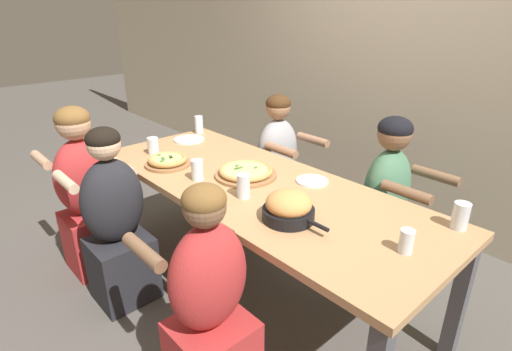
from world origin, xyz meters
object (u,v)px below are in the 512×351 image
object	(u,v)px
diner_far_midright	(384,211)
drinking_glass_b	(406,243)
drinking_glass_d	(197,171)
diner_far_midleft	(277,171)
empty_plate_b	(189,139)
drinking_glass_e	(243,186)
empty_plate_a	(312,181)
drinking_glass_c	(460,217)
diner_near_midright	(210,311)
skillet_bowl	(289,207)
diner_near_midleft	(116,227)
pizza_board_second	(168,161)
pizza_board_main	(246,172)
drinking_glass_a	(153,147)
drinking_glass_f	(199,126)
diner_near_left	(86,197)

from	to	relation	value
diner_far_midright	drinking_glass_b	bearing A→B (deg)	35.00
drinking_glass_d	diner_far_midleft	xyz separation A→B (m)	(-0.20, 0.88, -0.30)
empty_plate_b	drinking_glass_e	size ratio (longest dim) A/B	1.73
diner_far_midleft	empty_plate_a	bearing A→B (deg)	59.58
drinking_glass_c	diner_near_midright	xyz separation A→B (m)	(-0.58, -1.01, -0.32)
skillet_bowl	diner_near_midleft	distance (m)	1.08
diner_near_midleft	diner_far_midright	bearing A→B (deg)	-36.28
diner_far_midleft	skillet_bowl	bearing A→B (deg)	47.24
pizza_board_second	drinking_glass_d	distance (m)	0.33
pizza_board_main	empty_plate_a	xyz separation A→B (m)	(0.33, 0.23, -0.02)
drinking_glass_a	diner_far_midleft	size ratio (longest dim) A/B	0.11
drinking_glass_f	empty_plate_b	bearing A→B (deg)	-58.45
drinking_glass_f	diner_far_midleft	size ratio (longest dim) A/B	0.13
skillet_bowl	diner_far_midleft	world-z (taller)	diner_far_midleft
drinking_glass_e	drinking_glass_f	size ratio (longest dim) A/B	0.95
drinking_glass_a	diner_near_left	xyz separation A→B (m)	(-0.09, -0.47, -0.27)
drinking_glass_d	diner_far_midright	bearing A→B (deg)	49.75
drinking_glass_c	diner_near_midright	bearing A→B (deg)	-119.59
empty_plate_a	drinking_glass_b	distance (m)	0.78
pizza_board_main	drinking_glass_a	bearing A→B (deg)	-163.67
empty_plate_b	diner_far_midright	distance (m)	1.52
skillet_bowl	drinking_glass_e	distance (m)	0.33
skillet_bowl	diner_far_midleft	bearing A→B (deg)	137.24
pizza_board_main	drinking_glass_c	bearing A→B (deg)	16.26
drinking_glass_b	diner_near_midright	xyz separation A→B (m)	(-0.51, -0.65, -0.31)
pizza_board_second	diner_near_midleft	distance (m)	0.52
drinking_glass_f	drinking_glass_e	bearing A→B (deg)	-23.82
pizza_board_main	drinking_glass_f	size ratio (longest dim) A/B	2.69
pizza_board_second	drinking_glass_f	world-z (taller)	drinking_glass_f
drinking_glass_d	diner_far_midleft	world-z (taller)	diner_far_midleft
drinking_glass_d	diner_near_midleft	xyz separation A→B (m)	(-0.22, -0.44, -0.30)
skillet_bowl	drinking_glass_c	bearing A→B (deg)	41.75
skillet_bowl	drinking_glass_d	bearing A→B (deg)	-175.85
empty_plate_a	drinking_glass_e	bearing A→B (deg)	-105.06
pizza_board_main	diner_near_midleft	distance (m)	0.83
drinking_glass_a	drinking_glass_f	xyz separation A→B (m)	(-0.19, 0.52, 0.01)
empty_plate_b	pizza_board_main	bearing A→B (deg)	-9.32
empty_plate_b	drinking_glass_b	world-z (taller)	drinking_glass_b
skillet_bowl	diner_far_midright	bearing A→B (deg)	86.38
empty_plate_a	empty_plate_b	bearing A→B (deg)	-175.19
empty_plate_a	drinking_glass_b	bearing A→B (deg)	-20.09
drinking_glass_d	diner_near_midright	distance (m)	0.89
diner_near_midright	empty_plate_a	bearing A→B (deg)	13.72
empty_plate_a	empty_plate_b	xyz separation A→B (m)	(-1.15, -0.10, -0.00)
pizza_board_second	empty_plate_b	xyz separation A→B (m)	(-0.35, 0.39, -0.02)
empty_plate_a	diner_far_midleft	bearing A→B (deg)	149.58
drinking_glass_c	drinking_glass_f	xyz separation A→B (m)	(-2.05, -0.02, 0.00)
empty_plate_b	drinking_glass_f	size ratio (longest dim) A/B	1.64
drinking_glass_e	diner_far_midright	world-z (taller)	diner_far_midright
skillet_bowl	diner_near_midright	world-z (taller)	diner_near_midright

